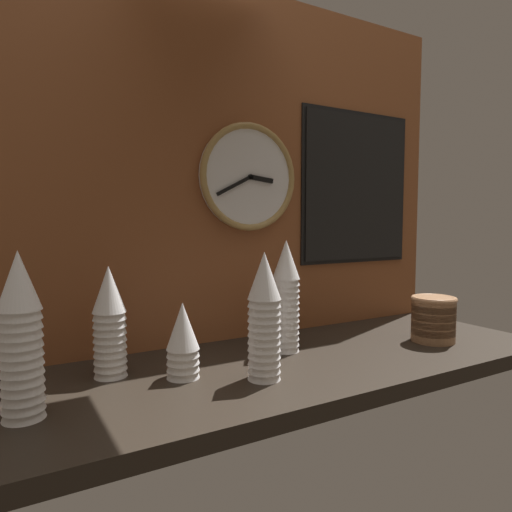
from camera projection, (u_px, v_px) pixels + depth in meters
name	position (u px, v px, depth m)	size (l,w,h in m)	color
ground_plane	(279.00, 368.00, 1.19)	(1.60, 0.56, 0.04)	black
wall_tiled_back	(232.00, 166.00, 1.37)	(1.60, 0.03, 1.05)	brown
cup_stack_center	(264.00, 316.00, 1.03)	(0.08, 0.08, 0.29)	white
cup_stack_center_right	(286.00, 296.00, 1.26)	(0.08, 0.08, 0.31)	white
cup_stack_far_left	(21.00, 336.00, 0.82)	(0.08, 0.08, 0.31)	white
cup_stack_center_left	(183.00, 340.00, 1.04)	(0.08, 0.08, 0.18)	white
cup_stack_left	(110.00, 321.00, 1.05)	(0.08, 0.08, 0.26)	white
bowl_stack_far_right	(433.00, 318.00, 1.36)	(0.13, 0.13, 0.14)	#996B47
wall_clock	(249.00, 177.00, 1.37)	(0.32, 0.03, 0.32)	white
menu_board	(357.00, 188.00, 1.60)	(0.47, 0.01, 0.52)	black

